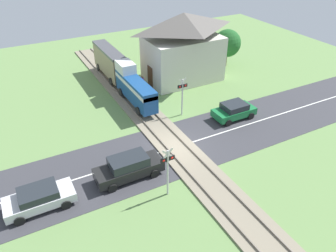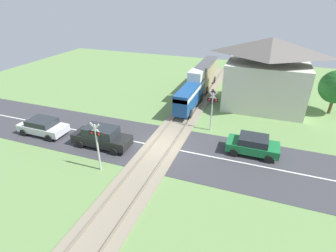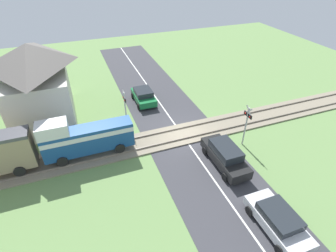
{
  "view_description": "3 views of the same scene",
  "coord_description": "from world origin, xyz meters",
  "px_view_note": "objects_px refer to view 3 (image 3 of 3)",
  "views": [
    {
      "loc": [
        -9.78,
        -17.13,
        14.43
      ],
      "look_at": [
        0.0,
        1.25,
        1.2
      ],
      "focal_mm": 35.0,
      "sensor_mm": 36.0,
      "label": 1
    },
    {
      "loc": [
        6.24,
        -15.7,
        10.55
      ],
      "look_at": [
        0.0,
        1.25,
        1.2
      ],
      "focal_mm": 28.0,
      "sensor_mm": 36.0,
      "label": 2
    },
    {
      "loc": [
        -16.02,
        7.29,
        13.08
      ],
      "look_at": [
        0.0,
        1.25,
        1.2
      ],
      "focal_mm": 28.0,
      "sensor_mm": 36.0,
      "label": 3
    }
  ],
  "objects_px": {
    "crossing_signal_west_approach": "(247,121)",
    "station_building": "(38,85)",
    "pedestrian_by_station": "(54,142)",
    "train": "(33,147)",
    "crossing_signal_east_approach": "(125,105)",
    "car_near_crossing": "(225,155)",
    "car_behind_queue": "(278,220)",
    "car_far_side": "(144,96)"
  },
  "relations": [
    {
      "from": "car_behind_queue",
      "to": "car_near_crossing",
      "type": "bearing_deg",
      "value": 0.0
    },
    {
      "from": "station_building",
      "to": "pedestrian_by_station",
      "type": "bearing_deg",
      "value": -173.56
    },
    {
      "from": "train",
      "to": "car_behind_queue",
      "type": "relative_size",
      "value": 3.35
    },
    {
      "from": "car_behind_queue",
      "to": "pedestrian_by_station",
      "type": "distance_m",
      "value": 16.28
    },
    {
      "from": "crossing_signal_east_approach",
      "to": "station_building",
      "type": "height_order",
      "value": "station_building"
    },
    {
      "from": "pedestrian_by_station",
      "to": "station_building",
      "type": "bearing_deg",
      "value": 6.44
    },
    {
      "from": "car_far_side",
      "to": "car_behind_queue",
      "type": "distance_m",
      "value": 16.58
    },
    {
      "from": "pedestrian_by_station",
      "to": "train",
      "type": "bearing_deg",
      "value": 148.59
    },
    {
      "from": "car_behind_queue",
      "to": "train",
      "type": "bearing_deg",
      "value": 51.46
    },
    {
      "from": "car_near_crossing",
      "to": "crossing_signal_east_approach",
      "type": "bearing_deg",
      "value": 37.35
    },
    {
      "from": "car_near_crossing",
      "to": "crossing_signal_east_approach",
      "type": "xyz_separation_m",
      "value": [
        7.13,
        5.44,
        1.36
      ]
    },
    {
      "from": "car_near_crossing",
      "to": "crossing_signal_east_approach",
      "type": "height_order",
      "value": "crossing_signal_east_approach"
    },
    {
      "from": "car_near_crossing",
      "to": "train",
      "type": "bearing_deg",
      "value": 70.9
    },
    {
      "from": "station_building",
      "to": "car_far_side",
      "type": "bearing_deg",
      "value": -91.36
    },
    {
      "from": "car_near_crossing",
      "to": "car_far_side",
      "type": "relative_size",
      "value": 1.23
    },
    {
      "from": "car_behind_queue",
      "to": "station_building",
      "type": "xyz_separation_m",
      "value": [
        16.54,
        11.92,
        2.64
      ]
    },
    {
      "from": "train",
      "to": "crossing_signal_west_approach",
      "type": "xyz_separation_m",
      "value": [
        -2.82,
        -15.0,
        0.33
      ]
    },
    {
      "from": "pedestrian_by_station",
      "to": "crossing_signal_east_approach",
      "type": "bearing_deg",
      "value": -79.74
    },
    {
      "from": "car_near_crossing",
      "to": "station_building",
      "type": "relative_size",
      "value": 0.55
    },
    {
      "from": "train",
      "to": "car_far_side",
      "type": "relative_size",
      "value": 3.67
    },
    {
      "from": "station_building",
      "to": "pedestrian_by_station",
      "type": "xyz_separation_m",
      "value": [
        -4.88,
        -0.55,
        -2.64
      ]
    },
    {
      "from": "car_far_side",
      "to": "station_building",
      "type": "xyz_separation_m",
      "value": [
        0.21,
        9.04,
        2.62
      ]
    },
    {
      "from": "crossing_signal_west_approach",
      "to": "station_building",
      "type": "relative_size",
      "value": 0.43
    },
    {
      "from": "station_building",
      "to": "car_near_crossing",
      "type": "bearing_deg",
      "value": -132.52
    },
    {
      "from": "car_behind_queue",
      "to": "crossing_signal_west_approach",
      "type": "bearing_deg",
      "value": -19.85
    },
    {
      "from": "train",
      "to": "car_far_side",
      "type": "height_order",
      "value": "train"
    },
    {
      "from": "car_far_side",
      "to": "crossing_signal_west_approach",
      "type": "bearing_deg",
      "value": -149.5
    },
    {
      "from": "crossing_signal_west_approach",
      "to": "station_building",
      "type": "height_order",
      "value": "station_building"
    },
    {
      "from": "car_near_crossing",
      "to": "car_behind_queue",
      "type": "height_order",
      "value": "car_near_crossing"
    },
    {
      "from": "crossing_signal_west_approach",
      "to": "crossing_signal_east_approach",
      "type": "relative_size",
      "value": 1.0
    },
    {
      "from": "car_behind_queue",
      "to": "crossing_signal_east_approach",
      "type": "bearing_deg",
      "value": 23.14
    },
    {
      "from": "train",
      "to": "car_far_side",
      "type": "xyz_separation_m",
      "value": [
        6.41,
        -9.56,
        -1.12
      ]
    },
    {
      "from": "crossing_signal_east_approach",
      "to": "station_building",
      "type": "bearing_deg",
      "value": 59.57
    },
    {
      "from": "train",
      "to": "car_far_side",
      "type": "bearing_deg",
      "value": -56.14
    },
    {
      "from": "train",
      "to": "station_building",
      "type": "relative_size",
      "value": 1.65
    },
    {
      "from": "car_behind_queue",
      "to": "crossing_signal_east_approach",
      "type": "distance_m",
      "value": 13.92
    },
    {
      "from": "station_building",
      "to": "train",
      "type": "bearing_deg",
      "value": 175.57
    },
    {
      "from": "train",
      "to": "car_behind_queue",
      "type": "distance_m",
      "value": 15.94
    },
    {
      "from": "station_building",
      "to": "pedestrian_by_station",
      "type": "height_order",
      "value": "station_building"
    },
    {
      "from": "car_near_crossing",
      "to": "car_behind_queue",
      "type": "relative_size",
      "value": 1.13
    },
    {
      "from": "crossing_signal_east_approach",
      "to": "pedestrian_by_station",
      "type": "bearing_deg",
      "value": 100.26
    },
    {
      "from": "car_near_crossing",
      "to": "station_building",
      "type": "bearing_deg",
      "value": 47.48
    }
  ]
}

